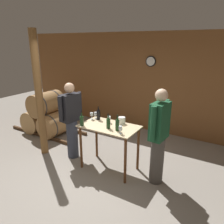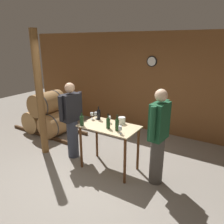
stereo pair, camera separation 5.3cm
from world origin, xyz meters
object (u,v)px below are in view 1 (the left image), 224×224
Objects in this scene: wine_bottle_far_left at (82,121)px; person_host at (159,135)px; wine_glass_near_right at (109,118)px; ice_bucket at (122,120)px; wine_bottle_center at (108,123)px; wine_glass_near_center at (96,114)px; wooden_post at (39,95)px; person_visitor_with_scarf at (71,119)px; wine_glass_far_side at (121,128)px; wine_bottle_right at (117,125)px; wine_bottle_left at (98,115)px; wine_glass_near_left at (92,114)px.

wine_bottle_far_left is 1.45m from person_host.
wine_glass_near_right is 0.25m from ice_bucket.
wine_bottle_center is 2.06× the size of wine_glass_near_center.
wine_glass_near_right is (1.54, 0.35, -0.34)m from wooden_post.
person_visitor_with_scarf is (-1.89, -0.08, -0.04)m from person_host.
wine_glass_far_side is at bearing -0.04° from wooden_post.
wine_bottle_center is 0.93m from person_host.
wine_bottle_far_left is 0.93× the size of wine_bottle_right.
wine_glass_near_right is at bearing -7.61° from wine_bottle_left.
wine_glass_near_left is (-0.05, 0.38, 0.00)m from wine_bottle_far_left.
wine_glass_near_right is at bearing 12.96° from wooden_post.
person_visitor_with_scarf is (-0.57, -0.20, -0.15)m from wine_bottle_left.
wooden_post is 9.58× the size of wine_bottle_center.
wooden_post is 18.94× the size of wine_glass_far_side.
wine_glass_near_left and wine_glass_far_side have the same top height.
ice_bucket is at bearing 12.49° from person_visitor_with_scarf.
wine_bottle_right is at bearing 11.23° from wine_bottle_far_left.
person_visitor_with_scarf is (-0.99, 0.10, -0.14)m from wine_bottle_center.
wine_glass_near_center is 0.38m from wine_glass_near_right.
wine_bottle_center is 1.00m from person_visitor_with_scarf.
ice_bucket is (-0.10, 0.34, -0.04)m from wine_bottle_right.
person_host reaches higher than ice_bucket.
wooden_post is 1.87m from ice_bucket.
wine_bottle_far_left is (1.18, -0.04, -0.33)m from wooden_post.
wine_bottle_right reaches higher than wine_bottle_left.
wine_glass_near_center is at bearing 91.81° from wine_bottle_far_left.
wine_bottle_right is 1.20m from person_visitor_with_scarf.
wine_bottle_left is at bearing -175.03° from ice_bucket.
wooden_post reaches higher than wine_glass_near_left.
wine_glass_near_center is at bearing 169.43° from wine_glass_near_right.
wine_bottle_center reaches higher than ice_bucket.
ice_bucket is (0.65, 0.10, -0.04)m from wine_glass_near_left.
wine_bottle_left is 0.28m from wine_glass_near_right.
wine_bottle_center is 0.19m from wine_bottle_right.
wooden_post is at bearing 179.96° from wine_glass_far_side.
wine_glass_far_side is (0.45, -0.36, 0.00)m from wine_glass_near_right.
wooden_post is 18.88× the size of wine_glass_near_left.
wine_bottle_center is 1.98× the size of wine_glass_far_side.
wine_bottle_left is 0.52m from ice_bucket.
wine_bottle_left is 2.07× the size of wine_glass_near_right.
wine_bottle_center reaches higher than wine_glass_near_left.
wine_glass_near_left is (-0.13, -0.05, -0.01)m from wine_bottle_left.
wine_glass_near_left is 1.05× the size of wine_glass_near_center.
wine_glass_near_left is at bearing 177.78° from person_host.
wine_glass_near_center is at bearing 155.15° from wine_bottle_right.
wine_glass_near_center reaches higher than ice_bucket.
wine_bottle_right is 2.18× the size of wine_glass_near_right.
ice_bucket is (0.60, 0.48, -0.03)m from wine_bottle_far_left.
wine_bottle_left is at bearing 172.39° from wine_glass_near_right.
wine_bottle_far_left is at bearing -132.35° from wine_glass_near_right.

